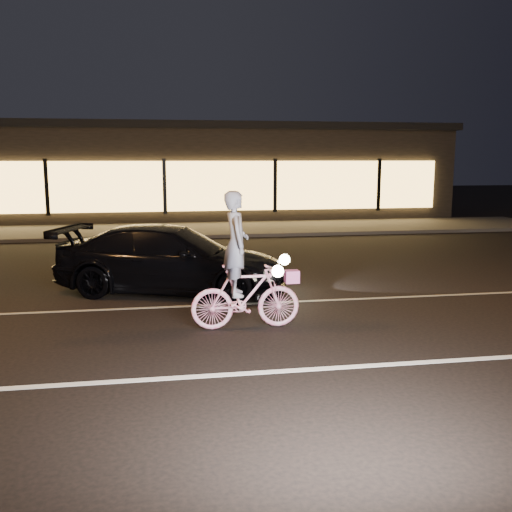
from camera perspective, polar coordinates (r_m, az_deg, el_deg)
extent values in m
plane|color=black|center=(8.77, -7.84, -8.37)|extent=(90.00, 90.00, 0.00)
cube|color=silver|center=(7.36, -7.45, -11.95)|extent=(60.00, 0.12, 0.01)
cube|color=gray|center=(10.69, -8.19, -5.04)|extent=(60.00, 0.10, 0.01)
cube|color=#383533|center=(21.50, -8.97, 2.55)|extent=(30.00, 4.00, 0.12)
cube|color=black|center=(27.34, -9.24, 8.14)|extent=(25.00, 8.00, 4.00)
cube|color=black|center=(27.37, -9.36, 12.43)|extent=(25.40, 8.40, 0.30)
cube|color=#EEB353|center=(23.26, -9.13, 6.89)|extent=(23.00, 0.15, 2.00)
cube|color=black|center=(23.57, -20.20, 6.46)|extent=(0.15, 0.08, 2.20)
cube|color=black|center=(23.18, -9.13, 6.88)|extent=(0.15, 0.08, 2.20)
cube|color=black|center=(23.65, 1.92, 7.06)|extent=(0.15, 0.08, 2.20)
cube|color=black|center=(24.94, 12.18, 6.98)|extent=(0.15, 0.08, 2.20)
imported|color=#F43579|center=(9.15, -1.04, -4.05)|extent=(1.76, 0.50, 1.06)
imported|color=silver|center=(8.97, -2.01, 1.24)|extent=(0.40, 0.61, 1.66)
cube|color=#FF55B1|center=(9.23, 3.61, -2.07)|extent=(0.22, 0.18, 0.20)
imported|color=black|center=(11.73, -8.42, -0.33)|extent=(5.06, 3.29, 1.36)
sphere|color=#FFF2BF|center=(11.90, 2.87, -0.37)|extent=(0.23, 0.23, 0.23)
sphere|color=#FFF2BF|center=(10.68, 2.18, -1.53)|extent=(0.23, 0.23, 0.23)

